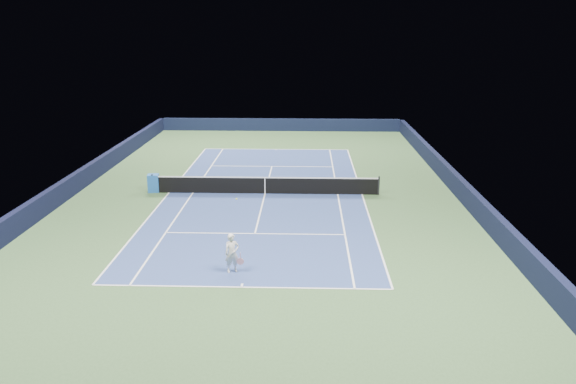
{
  "coord_description": "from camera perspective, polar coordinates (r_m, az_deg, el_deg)",
  "views": [
    {
      "loc": [
        2.31,
        -30.39,
        9.14
      ],
      "look_at": [
        1.4,
        -3.0,
        1.0
      ],
      "focal_mm": 35.0,
      "sensor_mm": 36.0,
      "label": 1
    }
  ],
  "objects": [
    {
      "name": "center_mark_far",
      "position": [
        43.16,
        -1.22,
        4.33
      ],
      "size": [
        0.08,
        0.3,
        0.0
      ],
      "primitive_type": "cube",
      "color": "white",
      "rests_on": "ground"
    },
    {
      "name": "sideline_doubles_left",
      "position": [
        32.67,
        -11.99,
        -0.06
      ],
      "size": [
        0.08,
        23.77,
        0.0
      ],
      "primitive_type": "cube",
      "color": "white",
      "rests_on": "ground"
    },
    {
      "name": "tennis_net",
      "position": [
        31.67,
        -2.36,
        0.71
      ],
      "size": [
        12.9,
        0.1,
        1.07
      ],
      "color": "black",
      "rests_on": "ground"
    },
    {
      "name": "service_line_near",
      "position": [
        25.77,
        -3.38,
        -4.24
      ],
      "size": [
        8.23,
        0.08,
        0.0
      ],
      "primitive_type": "cube",
      "color": "white",
      "rests_on": "ground"
    },
    {
      "name": "tennis_player",
      "position": [
        21.71,
        -5.7,
        -6.2
      ],
      "size": [
        0.79,
        1.31,
        2.67
      ],
      "color": "silver",
      "rests_on": "ground"
    },
    {
      "name": "baseline_near",
      "position": [
        20.76,
        -4.75,
        -9.61
      ],
      "size": [
        10.97,
        0.08,
        0.0
      ],
      "primitive_type": "cube",
      "color": "white",
      "rests_on": "ground"
    },
    {
      "name": "sponsor_cube",
      "position": [
        32.94,
        -13.5,
        0.88
      ],
      "size": [
        0.69,
        0.65,
        1.01
      ],
      "color": "#1C57A9",
      "rests_on": "ground"
    },
    {
      "name": "wall_right",
      "position": [
        32.7,
        16.92,
        0.58
      ],
      "size": [
        0.35,
        40.0,
        1.1
      ],
      "primitive_type": "cube",
      "color": "black",
      "rests_on": "ground"
    },
    {
      "name": "ground",
      "position": [
        31.81,
        -2.35,
        -0.17
      ],
      "size": [
        40.0,
        40.0,
        0.0
      ],
      "primitive_type": "plane",
      "color": "#32512C",
      "rests_on": "ground"
    },
    {
      "name": "wall_left",
      "position": [
        34.2,
        -20.76,
        0.9
      ],
      "size": [
        0.35,
        40.0,
        1.1
      ],
      "primitive_type": "cube",
      "color": "black",
      "rests_on": "ground"
    },
    {
      "name": "sideline_doubles_right",
      "position": [
        31.89,
        7.53,
        -0.24
      ],
      "size": [
        0.08,
        23.77,
        0.0
      ],
      "primitive_type": "cube",
      "color": "white",
      "rests_on": "ground"
    },
    {
      "name": "center_service_line",
      "position": [
        31.81,
        -2.35,
        -0.15
      ],
      "size": [
        0.08,
        12.8,
        0.0
      ],
      "primitive_type": "cube",
      "color": "white",
      "rests_on": "ground"
    },
    {
      "name": "baseline_far",
      "position": [
        43.31,
        -1.21,
        4.37
      ],
      "size": [
        10.97,
        0.08,
        0.0
      ],
      "primitive_type": "cube",
      "color": "white",
      "rests_on": "ground"
    },
    {
      "name": "center_mark_near",
      "position": [
        20.89,
        -4.71,
        -9.43
      ],
      "size": [
        0.08,
        0.3,
        0.0
      ],
      "primitive_type": "cube",
      "color": "white",
      "rests_on": "ground"
    },
    {
      "name": "court_surface",
      "position": [
        31.81,
        -2.35,
        -0.16
      ],
      "size": [
        10.97,
        23.77,
        0.01
      ],
      "primitive_type": "cube",
      "color": "navy",
      "rests_on": "ground"
    },
    {
      "name": "service_line_far",
      "position": [
        37.97,
        -1.65,
        2.62
      ],
      "size": [
        8.23,
        0.08,
        0.0
      ],
      "primitive_type": "cube",
      "color": "white",
      "rests_on": "ground"
    },
    {
      "name": "sideline_singles_left",
      "position": [
        32.37,
        -9.63,
        -0.08
      ],
      "size": [
        0.08,
        23.77,
        0.0
      ],
      "primitive_type": "cube",
      "color": "white",
      "rests_on": "ground"
    },
    {
      "name": "wall_far",
      "position": [
        50.99,
        -0.73,
        6.84
      ],
      "size": [
        22.0,
        0.35,
        1.1
      ],
      "primitive_type": "cube",
      "color": "black",
      "rests_on": "ground"
    },
    {
      "name": "sideline_singles_right",
      "position": [
        31.78,
        5.07,
        -0.22
      ],
      "size": [
        0.08,
        23.77,
        0.0
      ],
      "primitive_type": "cube",
      "color": "white",
      "rests_on": "ground"
    }
  ]
}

